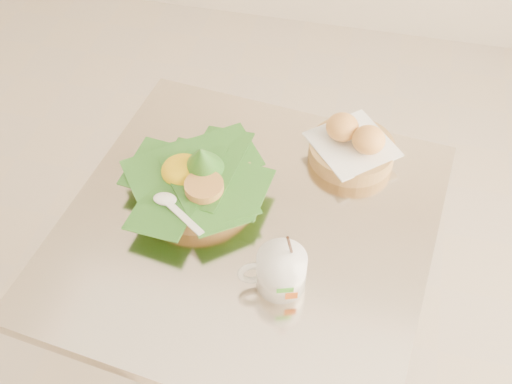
% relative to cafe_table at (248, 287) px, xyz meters
% --- Properties ---
extents(floor, '(3.60, 3.60, 0.00)m').
position_rel_cafe_table_xyz_m(floor, '(-0.16, 0.02, -0.53)').
color(floor, '#C2B29C').
rests_on(floor, ground).
extents(cafe_table, '(0.78, 0.78, 0.75)m').
position_rel_cafe_table_xyz_m(cafe_table, '(0.00, 0.00, 0.00)').
color(cafe_table, gray).
rests_on(cafe_table, floor).
extents(rice_basket, '(0.29, 0.29, 0.14)m').
position_rel_cafe_table_xyz_m(rice_basket, '(-0.12, 0.06, 0.26)').
color(rice_basket, '#A78447').
rests_on(rice_basket, cafe_table).
extents(bread_basket, '(0.22, 0.22, 0.09)m').
position_rel_cafe_table_xyz_m(bread_basket, '(0.17, 0.23, 0.25)').
color(bread_basket, '#A78447').
rests_on(bread_basket, cafe_table).
extents(coffee_mug, '(0.12, 0.09, 0.15)m').
position_rel_cafe_table_xyz_m(coffee_mug, '(0.09, -0.12, 0.26)').
color(coffee_mug, white).
rests_on(coffee_mug, cafe_table).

